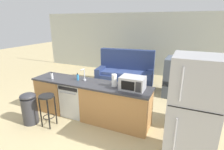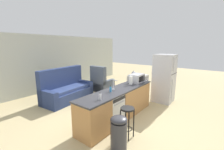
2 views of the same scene
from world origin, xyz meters
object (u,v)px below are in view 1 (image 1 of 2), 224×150
(microwave, at_px, (133,83))
(couch, at_px, (125,74))
(refrigerator, at_px, (192,112))
(bar_stool, at_px, (47,104))
(paper_towel_roll, at_px, (114,81))
(dish_soap_bottle, at_px, (52,76))
(stove_range, at_px, (189,108))
(armchair, at_px, (174,84))
(soap_bottle, at_px, (78,77))
(trash_bin, at_px, (29,108))
(kettle, at_px, (185,82))
(dishwasher, at_px, (76,98))

(microwave, xyz_separation_m, couch, (-1.06, 2.54, -0.65))
(refrigerator, relative_size, bar_stool, 2.45)
(paper_towel_roll, relative_size, dish_soap_bottle, 1.60)
(paper_towel_roll, bearing_deg, couch, 104.25)
(stove_range, distance_m, armchair, 1.76)
(soap_bottle, relative_size, trash_bin, 0.24)
(couch, relative_size, armchair, 1.74)
(dish_soap_bottle, height_order, trash_bin, dish_soap_bottle)
(bar_stool, bearing_deg, kettle, 27.08)
(soap_bottle, bearing_deg, paper_towel_roll, -2.92)
(bar_stool, bearing_deg, microwave, 22.12)
(soap_bottle, bearing_deg, kettle, 15.03)
(microwave, bearing_deg, couch, 112.63)
(kettle, distance_m, trash_bin, 3.53)
(soap_bottle, height_order, bar_stool, soap_bottle)
(microwave, xyz_separation_m, paper_towel_roll, (-0.41, -0.01, -0.00))
(refrigerator, bearing_deg, bar_stool, -177.06)
(stove_range, distance_m, microwave, 1.40)
(paper_towel_roll, relative_size, soap_bottle, 1.60)
(refrigerator, relative_size, paper_towel_roll, 6.42)
(kettle, xyz_separation_m, trash_bin, (-3.15, -1.46, -0.61))
(dish_soap_bottle, relative_size, bar_stool, 0.24)
(bar_stool, height_order, couch, couch)
(dish_soap_bottle, distance_m, trash_bin, 0.89)
(stove_range, relative_size, paper_towel_roll, 3.19)
(microwave, bearing_deg, paper_towel_roll, -179.06)
(refrigerator, relative_size, couch, 0.87)
(kettle, bearing_deg, couch, 137.59)
(stove_range, relative_size, microwave, 1.80)
(trash_bin, bearing_deg, bar_stool, 10.82)
(bar_stool, distance_m, armchair, 3.79)
(paper_towel_roll, xyz_separation_m, couch, (-0.65, 2.55, -0.64))
(kettle, bearing_deg, microwave, -145.23)
(paper_towel_roll, height_order, couch, couch)
(dish_soap_bottle, relative_size, kettle, 0.86)
(dish_soap_bottle, bearing_deg, microwave, 4.04)
(stove_range, height_order, paper_towel_roll, paper_towel_roll)
(paper_towel_roll, height_order, kettle, paper_towel_roll)
(dishwasher, bearing_deg, stove_range, 11.91)
(stove_range, distance_m, soap_bottle, 2.64)
(microwave, bearing_deg, refrigerator, -25.58)
(microwave, relative_size, kettle, 2.44)
(dishwasher, xyz_separation_m, refrigerator, (2.60, -0.55, 0.48))
(kettle, height_order, armchair, armchair)
(dish_soap_bottle, distance_m, kettle, 3.11)
(stove_range, distance_m, couch, 2.97)
(stove_range, relative_size, soap_bottle, 5.11)
(paper_towel_roll, relative_size, couch, 0.14)
(refrigerator, distance_m, kettle, 1.24)
(soap_bottle, distance_m, kettle, 2.46)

